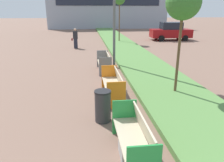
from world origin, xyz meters
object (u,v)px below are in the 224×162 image
at_px(bench_orange_frame, 113,87).
at_px(sapling_tree_near, 183,3).
at_px(bench_grey_frame, 104,64).
at_px(parked_car_distant, 171,31).
at_px(bench_green_frame, 134,142).
at_px(pedestrian_walking, 75,38).
at_px(litter_bin, 103,106).
at_px(sapling_tree_far, 120,0).

bearing_deg(bench_orange_frame, sapling_tree_near, -3.33).
height_order(bench_orange_frame, bench_grey_frame, same).
relative_size(sapling_tree_near, parked_car_distant, 0.92).
bearing_deg(parked_car_distant, bench_grey_frame, -122.01).
bearing_deg(parked_car_distant, bench_green_frame, -110.36).
bearing_deg(pedestrian_walking, litter_bin, -84.50).
relative_size(bench_grey_frame, pedestrian_walking, 1.15).
bearing_deg(pedestrian_walking, sapling_tree_near, -69.78).
distance_m(bench_orange_frame, bench_grey_frame, 3.61).
distance_m(bench_green_frame, sapling_tree_near, 5.07).
xyz_separation_m(bench_green_frame, bench_orange_frame, (0.00, 3.53, 0.01)).
distance_m(sapling_tree_near, parked_car_distant, 16.46).
xyz_separation_m(sapling_tree_near, parked_car_distant, (5.72, 15.25, -2.40)).
distance_m(litter_bin, sapling_tree_near, 4.38).
distance_m(bench_green_frame, pedestrian_walking, 14.70).
height_order(bench_grey_frame, litter_bin, bench_grey_frame).
xyz_separation_m(bench_orange_frame, pedestrian_walking, (-1.77, 11.05, 0.46)).
relative_size(bench_orange_frame, litter_bin, 2.35).
distance_m(bench_orange_frame, litter_bin, 1.90).
distance_m(bench_orange_frame, sapling_tree_far, 14.47).
bearing_deg(parked_car_distant, pedestrian_walking, -154.53).
bearing_deg(sapling_tree_near, bench_green_frame, -124.72).
height_order(litter_bin, sapling_tree_far, sapling_tree_far).
xyz_separation_m(bench_green_frame, sapling_tree_far, (2.35, 17.35, 3.63)).
relative_size(bench_green_frame, pedestrian_walking, 1.21).
height_order(bench_orange_frame, sapling_tree_near, sapling_tree_near).
height_order(sapling_tree_near, sapling_tree_far, sapling_tree_far).
relative_size(sapling_tree_near, sapling_tree_far, 0.86).
height_order(bench_green_frame, sapling_tree_far, sapling_tree_far).
bearing_deg(litter_bin, parked_car_distant, 63.06).
relative_size(bench_orange_frame, pedestrian_walking, 1.34).
xyz_separation_m(litter_bin, sapling_tree_near, (2.88, 1.68, 2.84)).
height_order(bench_green_frame, bench_orange_frame, same).
xyz_separation_m(sapling_tree_far, parked_car_distant, (5.72, 1.30, -3.08)).
distance_m(bench_green_frame, parked_car_distant, 20.32).
distance_m(bench_orange_frame, sapling_tree_near, 3.76).
xyz_separation_m(bench_green_frame, litter_bin, (-0.53, 1.71, 0.11)).
bearing_deg(bench_grey_frame, bench_green_frame, -89.99).
relative_size(bench_green_frame, bench_orange_frame, 0.90).
height_order(bench_orange_frame, parked_car_distant, parked_car_distant).
bearing_deg(pedestrian_walking, bench_grey_frame, -76.64).
bearing_deg(bench_orange_frame, bench_green_frame, -90.05).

